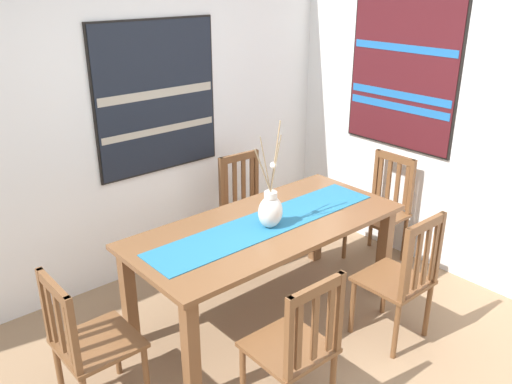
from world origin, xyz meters
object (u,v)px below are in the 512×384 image
Objects in this scene: chair_0 at (382,208)px; chair_1 at (248,208)px; chair_3 at (296,346)px; chair_4 at (402,277)px; centerpiece_vase at (270,209)px; chair_2 at (88,342)px; dining_table at (267,237)px; painting_on_side_wall at (403,72)px; painting_on_back_wall at (157,98)px.

chair_0 is 1.00× the size of chair_1.
chair_3 is 0.98× the size of chair_4.
centerpiece_vase reaches higher than chair_2.
centerpiece_vase is at bearing -1.19° from chair_2.
centerpiece_vase is at bearing -109.34° from dining_table.
chair_0 is at bearing 23.81° from chair_3.
dining_table is 2.11× the size of chair_3.
chair_1 is at bearing 57.88° from chair_3.
dining_table is 1.83m from painting_on_side_wall.
chair_3 is (-0.98, -1.56, -0.01)m from chair_1.
chair_0 is at bearing 2.73° from centerpiece_vase.
chair_1 is 1.19m from painting_on_back_wall.
chair_1 is (-0.86, 0.75, 0.00)m from chair_0.
centerpiece_vase is 0.99m from chair_3.
chair_0 reaches higher than dining_table.
chair_2 is at bearing -156.52° from chair_1.
chair_4 is at bearing -54.14° from centerpiece_vase.
painting_on_back_wall is (1.23, 1.19, 0.98)m from chair_2.
chair_1 is at bearing 23.48° from chair_2.
painting_on_back_wall is (-1.44, 1.15, 0.96)m from chair_0.
chair_2 is 3.12m from painting_on_side_wall.
painting_on_back_wall is (-0.09, 1.21, 0.56)m from centerpiece_vase.
chair_1 is at bearing 59.06° from centerpiece_vase.
chair_1 is 0.98× the size of chair_4.
painting_on_back_wall is at bearing 107.52° from chair_4.
painting_on_side_wall reaches higher than chair_0.
painting_on_back_wall is at bearing 94.29° from centerpiece_vase.
centerpiece_vase is 1.39m from chair_2.
centerpiece_vase is at bearing -85.71° from painting_on_back_wall.
chair_4 reaches higher than dining_table.
chair_0 is at bearing -38.56° from painting_on_back_wall.
painting_on_side_wall is (2.08, 0.90, 1.12)m from chair_3.
chair_0 reaches higher than chair_2.
painting_on_side_wall is at bearing 39.16° from chair_4.
centerpiece_vase reaches higher than chair_0.
painting_on_back_wall is (-0.11, 1.16, 0.79)m from dining_table.
painting_on_side_wall is at bearing -31.06° from chair_1.
centerpiece_vase is 1.03m from chair_1.
centerpiece_vase is 0.97m from chair_4.
chair_1 is at bearing 58.34° from dining_table.
centerpiece_vase is 0.57× the size of painting_on_side_wall.
centerpiece_vase is 1.41m from chair_0.
painting_on_side_wall reaches higher than chair_3.
chair_0 is at bearing 0.80° from chair_2.
chair_1 is 1.70m from painting_on_side_wall.
painting_on_side_wall reaches higher than dining_table.
chair_1 is 0.74× the size of painting_on_side_wall.
chair_2 is 0.95× the size of chair_4.
centerpiece_vase reaches higher than chair_3.
painting_on_side_wall is (1.10, -0.66, 1.11)m from chair_1.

